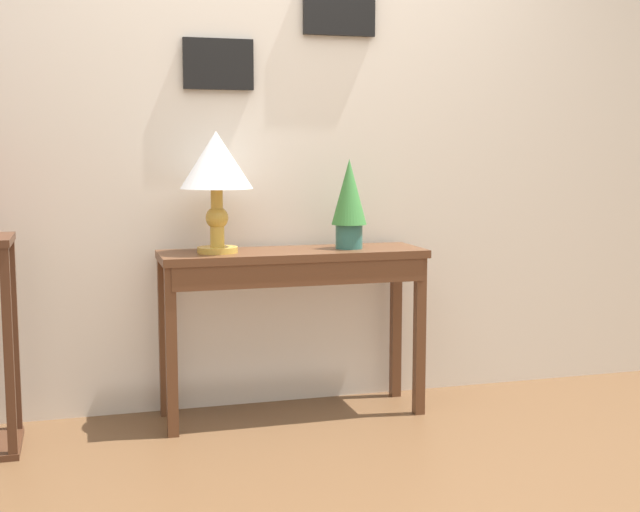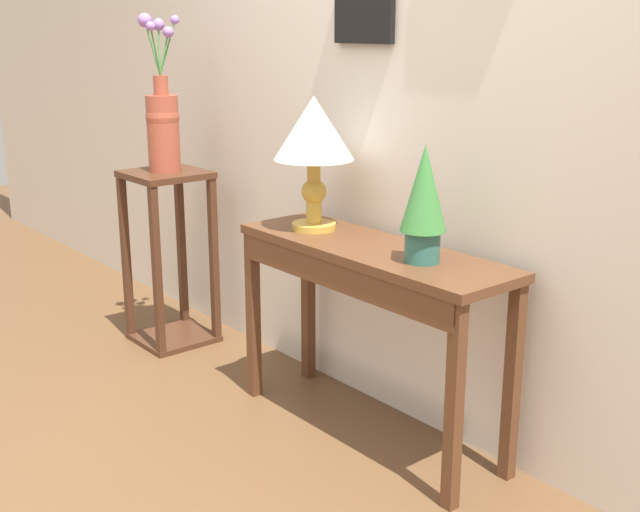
{
  "view_description": "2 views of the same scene",
  "coord_description": "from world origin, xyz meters",
  "px_view_note": "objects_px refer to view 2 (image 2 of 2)",
  "views": [
    {
      "loc": [
        -0.91,
        -2.46,
        1.19
      ],
      "look_at": [
        0.11,
        1.08,
        0.73
      ],
      "focal_mm": 47.71,
      "sensor_mm": 36.0,
      "label": 1
    },
    {
      "loc": [
        2.09,
        -0.83,
        1.52
      ],
      "look_at": [
        -0.25,
        1.1,
        0.66
      ],
      "focal_mm": 45.94,
      "sensor_mm": 36.0,
      "label": 2
    }
  ],
  "objects_px": {
    "flower_vase_tall": "(163,121)",
    "console_table": "(366,278)",
    "table_lamp": "(314,135)",
    "potted_plant_on_console": "(424,199)",
    "pedestal_stand_left": "(170,258)"
  },
  "relations": [
    {
      "from": "pedestal_stand_left",
      "to": "potted_plant_on_console",
      "type": "bearing_deg",
      "value": 3.08
    },
    {
      "from": "potted_plant_on_console",
      "to": "pedestal_stand_left",
      "type": "distance_m",
      "value": 1.68
    },
    {
      "from": "console_table",
      "to": "table_lamp",
      "type": "distance_m",
      "value": 0.59
    },
    {
      "from": "console_table",
      "to": "flower_vase_tall",
      "type": "distance_m",
      "value": 1.41
    },
    {
      "from": "console_table",
      "to": "table_lamp",
      "type": "relative_size",
      "value": 2.26
    },
    {
      "from": "table_lamp",
      "to": "console_table",
      "type": "bearing_deg",
      "value": -3.85
    },
    {
      "from": "flower_vase_tall",
      "to": "console_table",
      "type": "bearing_deg",
      "value": 3.16
    },
    {
      "from": "console_table",
      "to": "pedestal_stand_left",
      "type": "xyz_separation_m",
      "value": [
        -1.33,
        -0.07,
        -0.2
      ]
    },
    {
      "from": "console_table",
      "to": "table_lamp",
      "type": "bearing_deg",
      "value": 176.15
    },
    {
      "from": "table_lamp",
      "to": "flower_vase_tall",
      "type": "height_order",
      "value": "flower_vase_tall"
    },
    {
      "from": "potted_plant_on_console",
      "to": "flower_vase_tall",
      "type": "bearing_deg",
      "value": -176.91
    },
    {
      "from": "pedestal_stand_left",
      "to": "table_lamp",
      "type": "bearing_deg",
      "value": 5.45
    },
    {
      "from": "console_table",
      "to": "potted_plant_on_console",
      "type": "height_order",
      "value": "potted_plant_on_console"
    },
    {
      "from": "console_table",
      "to": "pedestal_stand_left",
      "type": "bearing_deg",
      "value": -176.85
    },
    {
      "from": "table_lamp",
      "to": "flower_vase_tall",
      "type": "xyz_separation_m",
      "value": [
        -1.0,
        -0.1,
        -0.03
      ]
    }
  ]
}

